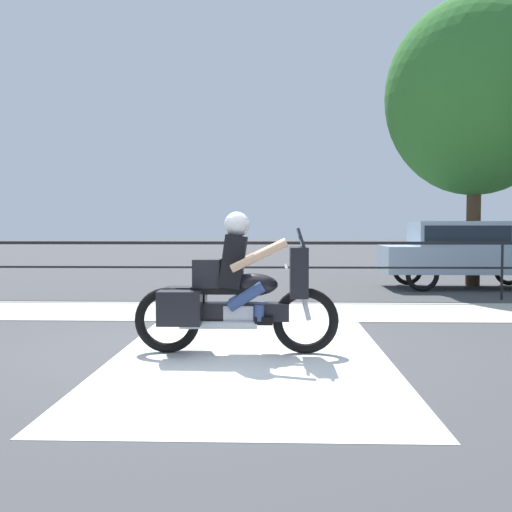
% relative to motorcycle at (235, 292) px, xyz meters
% --- Properties ---
extents(ground_plane, '(120.00, 120.00, 0.00)m').
position_rel_motorcycle_xyz_m(ground_plane, '(-0.21, 0.17, -0.70)').
color(ground_plane, '#424244').
extents(sidewalk_band, '(44.00, 2.40, 0.01)m').
position_rel_motorcycle_xyz_m(sidewalk_band, '(-0.21, 3.57, -0.70)').
color(sidewalk_band, '#B7B2A8').
rests_on(sidewalk_band, ground).
extents(crosswalk_band, '(3.03, 6.00, 0.01)m').
position_rel_motorcycle_xyz_m(crosswalk_band, '(0.19, -0.03, -0.70)').
color(crosswalk_band, silver).
rests_on(crosswalk_band, ground).
extents(fence_railing, '(36.00, 0.05, 1.15)m').
position_rel_motorcycle_xyz_m(fence_railing, '(-0.21, 5.43, 0.20)').
color(fence_railing, black).
rests_on(fence_railing, ground).
extents(motorcycle, '(2.33, 0.76, 1.62)m').
position_rel_motorcycle_xyz_m(motorcycle, '(0.00, 0.00, 0.00)').
color(motorcycle, black).
rests_on(motorcycle, ground).
extents(parked_car, '(3.98, 1.75, 1.56)m').
position_rel_motorcycle_xyz_m(parked_car, '(4.84, 7.80, 0.20)').
color(parked_car, '#9EB2C6').
rests_on(parked_car, ground).
extents(tree_behind_sign, '(4.31, 4.31, 6.93)m').
position_rel_motorcycle_xyz_m(tree_behind_sign, '(5.24, 8.47, 3.85)').
color(tree_behind_sign, brown).
rests_on(tree_behind_sign, ground).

